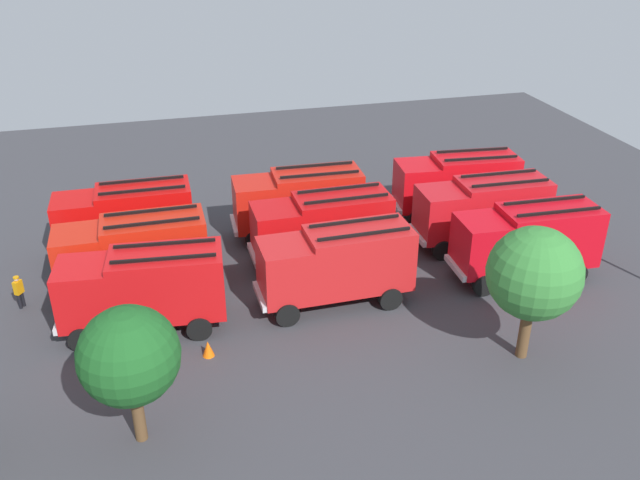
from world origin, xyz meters
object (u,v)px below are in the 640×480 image
(fire_truck_7, at_px, (337,263))
(traffic_cone_2, at_px, (544,291))
(fire_truck_3, at_px, (483,209))
(firefighter_0, at_px, (162,209))
(fire_truck_1, at_px, (299,199))
(fire_truck_2, at_px, (125,216))
(firefighter_1, at_px, (468,175))
(tree_0, at_px, (534,274))
(tree_1, at_px, (129,356))
(fire_truck_5, at_px, (133,251))
(traffic_cone_0, at_px, (457,196))
(fire_truck_6, at_px, (527,239))
(fire_truck_8, at_px, (143,287))
(fire_truck_0, at_px, (457,182))
(firefighter_2, at_px, (19,290))
(traffic_cone_1, at_px, (208,349))
(fire_truck_4, at_px, (322,226))

(fire_truck_7, bearing_deg, traffic_cone_2, 167.35)
(fire_truck_3, height_order, firefighter_0, fire_truck_3)
(fire_truck_1, xyz_separation_m, fire_truck_2, (9.30, -0.20, 0.00))
(firefighter_1, relative_size, tree_0, 0.28)
(firefighter_0, bearing_deg, tree_1, 77.22)
(fire_truck_1, relative_size, fire_truck_5, 1.01)
(fire_truck_5, bearing_deg, traffic_cone_2, 163.69)
(fire_truck_7, bearing_deg, fire_truck_5, -22.79)
(traffic_cone_0, xyz_separation_m, traffic_cone_2, (0.83, 11.45, -0.04))
(fire_truck_1, height_order, fire_truck_2, same)
(fire_truck_3, xyz_separation_m, fire_truck_5, (18.28, 0.13, 0.00))
(fire_truck_6, xyz_separation_m, fire_truck_7, (9.71, -0.06, 0.00))
(tree_0, bearing_deg, firefighter_1, -108.65)
(fire_truck_1, relative_size, fire_truck_8, 0.98)
(fire_truck_2, bearing_deg, fire_truck_0, -179.68)
(fire_truck_0, xyz_separation_m, firefighter_2, (23.80, 4.15, -1.25))
(fire_truck_3, bearing_deg, fire_truck_2, -9.72)
(fire_truck_6, bearing_deg, fire_truck_5, -8.71)
(fire_truck_0, xyz_separation_m, traffic_cone_1, (15.80, 10.13, -1.80))
(firefighter_1, bearing_deg, fire_truck_7, 177.74)
(fire_truck_6, relative_size, tree_1, 1.37)
(fire_truck_6, relative_size, tree_0, 1.24)
(firefighter_0, distance_m, traffic_cone_0, 18.09)
(fire_truck_5, bearing_deg, fire_truck_1, -156.63)
(firefighter_2, bearing_deg, fire_truck_7, -159.83)
(fire_truck_5, distance_m, fire_truck_8, 3.52)
(fire_truck_3, distance_m, firefighter_1, 7.96)
(fire_truck_4, height_order, tree_1, tree_1)
(fire_truck_1, height_order, traffic_cone_1, fire_truck_1)
(fire_truck_0, xyz_separation_m, traffic_cone_0, (-1.11, -1.93, -1.81))
(fire_truck_3, relative_size, fire_truck_6, 1.00)
(fire_truck_1, distance_m, traffic_cone_2, 13.74)
(fire_truck_0, distance_m, fire_truck_2, 18.84)
(fire_truck_8, height_order, firefighter_2, fire_truck_8)
(fire_truck_2, height_order, traffic_cone_0, fire_truck_2)
(fire_truck_1, height_order, traffic_cone_0, fire_truck_1)
(fire_truck_7, bearing_deg, tree_0, 135.88)
(firefighter_0, bearing_deg, fire_truck_2, 52.62)
(firefighter_1, bearing_deg, fire_truck_2, 144.38)
(fire_truck_0, bearing_deg, fire_truck_8, 27.81)
(traffic_cone_0, height_order, traffic_cone_2, traffic_cone_0)
(fire_truck_1, height_order, fire_truck_4, same)
(firefighter_1, height_order, tree_0, tree_0)
(fire_truck_1, distance_m, traffic_cone_1, 11.96)
(fire_truck_5, height_order, firefighter_2, fire_truck_5)
(fire_truck_0, distance_m, traffic_cone_1, 18.85)
(firefighter_2, bearing_deg, traffic_cone_0, -132.86)
(tree_1, bearing_deg, fire_truck_8, -94.19)
(tree_0, distance_m, tree_1, 15.55)
(firefighter_1, bearing_deg, firefighter_0, 135.62)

